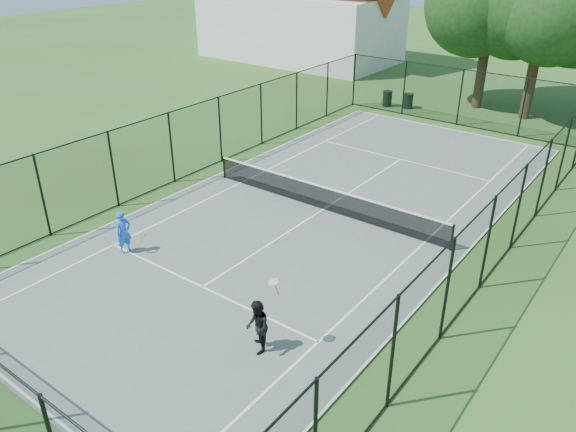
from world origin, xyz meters
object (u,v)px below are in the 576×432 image
Objects in this scene: tennis_net at (324,197)px; trash_bin_right at (408,101)px; trash_bin_left at (387,99)px; player_blue at (124,232)px; player_black at (257,327)px.

tennis_net reaches higher than trash_bin_right.
trash_bin_left is (-4.71, 13.95, -0.12)m from tennis_net.
trash_bin_left is 0.64× the size of player_blue.
trash_bin_left is at bearing 109.90° from player_black.
player_blue reaches higher than trash_bin_left.
player_black is (7.78, -21.50, 0.32)m from trash_bin_left.
trash_bin_left is 22.87m from player_black.
player_black is at bearing -9.91° from player_blue.
player_black is at bearing -73.22° from trash_bin_right.
trash_bin_right is 20.73m from player_blue.
player_blue is at bearing -86.40° from trash_bin_left.
tennis_net is 11.06× the size of trash_bin_left.
player_blue is 0.70× the size of player_black.
player_blue reaches higher than trash_bin_right.
tennis_net is 7.04× the size of player_blue.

